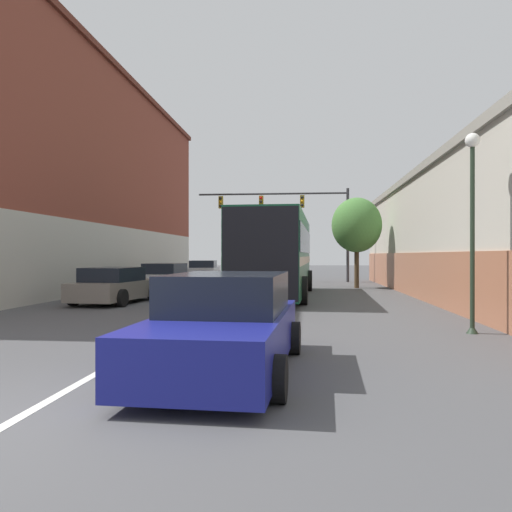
# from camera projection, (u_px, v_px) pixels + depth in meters

# --- Properties ---
(ground_plane) EXTENTS (160.00, 160.00, 0.00)m
(ground_plane) POSITION_uv_depth(u_px,v_px,m) (13.00, 421.00, 5.18)
(ground_plane) COLOR #4C4C4F
(lane_center_line) EXTENTS (0.14, 43.69, 0.01)m
(lane_center_line) POSITION_uv_depth(u_px,v_px,m) (233.00, 296.00, 20.95)
(lane_center_line) COLOR silver
(lane_center_line) RESTS_ON ground_plane
(building_left_brick) EXTENTS (8.29, 30.23, 11.44)m
(building_left_brick) POSITION_uv_depth(u_px,v_px,m) (49.00, 178.00, 26.35)
(building_left_brick) COLOR brown
(building_left_brick) RESTS_ON ground_plane
(building_right_storefront) EXTENTS (6.54, 28.74, 5.23)m
(building_right_storefront) POSITION_uv_depth(u_px,v_px,m) (492.00, 230.00, 20.27)
(building_right_storefront) COLOR #B7B2A3
(building_right_storefront) RESTS_ON ground_plane
(bus) EXTENTS (3.08, 10.85, 3.31)m
(bus) POSITION_uv_depth(u_px,v_px,m) (276.00, 252.00, 20.75)
(bus) COLOR #145133
(bus) RESTS_ON ground_plane
(hatchback_foreground) EXTENTS (2.23, 4.75, 1.45)m
(hatchback_foreground) POSITION_uv_depth(u_px,v_px,m) (226.00, 325.00, 7.48)
(hatchback_foreground) COLOR navy
(hatchback_foreground) RESTS_ON ground_plane
(parked_car_left_near) EXTENTS (2.41, 4.31, 1.30)m
(parked_car_left_near) POSITION_uv_depth(u_px,v_px,m) (166.00, 276.00, 25.94)
(parked_car_left_near) COLOR silver
(parked_car_left_near) RESTS_ON ground_plane
(parked_car_left_mid) EXTENTS (2.32, 4.24, 1.29)m
(parked_car_left_mid) POSITION_uv_depth(u_px,v_px,m) (115.00, 286.00, 17.99)
(parked_car_left_mid) COLOR slate
(parked_car_left_mid) RESTS_ON ground_plane
(parked_car_left_far) EXTENTS (2.33, 4.80, 1.38)m
(parked_car_left_far) POSITION_uv_depth(u_px,v_px,m) (204.00, 271.00, 33.11)
(parked_car_left_far) COLOR silver
(parked_car_left_far) RESTS_ON ground_plane
(traffic_signal_gantry) EXTENTS (9.85, 0.36, 6.05)m
(traffic_signal_gantry) POSITION_uv_depth(u_px,v_px,m) (295.00, 211.00, 32.48)
(traffic_signal_gantry) COLOR #333338
(traffic_signal_gantry) RESTS_ON ground_plane
(street_lamp) EXTENTS (0.32, 0.32, 4.42)m
(street_lamp) POSITION_uv_depth(u_px,v_px,m) (472.00, 217.00, 10.98)
(street_lamp) COLOR #233323
(street_lamp) RESTS_ON ground_plane
(street_tree_near) EXTENTS (2.61, 2.35, 4.75)m
(street_tree_near) POSITION_uv_depth(u_px,v_px,m) (357.00, 225.00, 26.16)
(street_tree_near) COLOR #4C3823
(street_tree_near) RESTS_ON ground_plane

